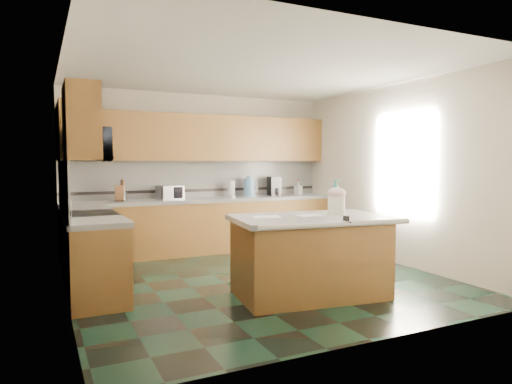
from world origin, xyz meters
TOP-DOWN VIEW (x-y plane):
  - floor at (0.00, 0.00)m, footprint 4.60×4.60m
  - ceiling at (0.00, 0.00)m, footprint 4.60×4.60m
  - wall_back at (0.00, 2.32)m, footprint 4.60×0.04m
  - wall_front at (0.00, -2.32)m, footprint 4.60×0.04m
  - wall_left at (-2.32, 0.00)m, footprint 0.04×4.60m
  - wall_right at (2.32, 0.00)m, footprint 0.04×4.60m
  - back_base_cab at (0.00, 2.00)m, footprint 4.60×0.60m
  - back_countertop at (0.00, 2.00)m, footprint 4.60×0.64m
  - back_upper_cab at (0.00, 2.13)m, footprint 4.60×0.33m
  - back_backsplash at (0.00, 2.29)m, footprint 4.60×0.02m
  - back_accent_band at (0.00, 2.28)m, footprint 4.60×0.01m
  - left_base_cab_rear at (-2.00, 1.29)m, footprint 0.60×0.82m
  - left_counter_rear at (-2.00, 1.29)m, footprint 0.64×0.82m
  - left_base_cab_front at (-2.00, -0.24)m, footprint 0.60×0.72m
  - left_counter_front at (-2.00, -0.24)m, footprint 0.64×0.72m
  - left_backsplash at (-2.29, 0.55)m, footprint 0.02×2.30m
  - left_accent_band at (-2.28, 0.55)m, footprint 0.01×2.30m
  - left_upper_cab_rear at (-2.13, 1.42)m, footprint 0.33×1.09m
  - left_upper_cab_front at (-2.13, -0.24)m, footprint 0.33×0.72m
  - range_body at (-2.00, 0.50)m, footprint 0.60×0.76m
  - range_oven_door at (-1.71, 0.50)m, footprint 0.02×0.68m
  - range_cooktop at (-2.00, 0.50)m, footprint 0.62×0.78m
  - range_handle at (-1.68, 0.50)m, footprint 0.02×0.66m
  - range_backguard at (-2.26, 0.50)m, footprint 0.06×0.76m
  - microwave at (-2.00, 0.50)m, footprint 0.50×0.73m
  - island_base at (0.22, -0.93)m, footprint 1.74×1.14m
  - island_top at (0.22, -0.93)m, footprint 1.85×1.25m
  - island_bullnose at (0.22, -1.44)m, footprint 1.72×0.28m
  - treat_jar at (0.62, -0.87)m, footprint 0.22×0.22m
  - treat_jar_lid at (0.62, -0.87)m, footprint 0.22×0.22m
  - treat_jar_knob at (0.62, -0.87)m, footprint 0.07×0.02m
  - treat_jar_knob_end_l at (0.59, -0.87)m, footprint 0.04×0.04m
  - treat_jar_knob_end_r at (0.66, -0.87)m, footprint 0.04×0.04m
  - soap_bottle_island at (0.63, -0.84)m, footprint 0.20×0.20m
  - paper_sheet_a at (0.25, -0.87)m, footprint 0.28×0.21m
  - paper_sheet_b at (-0.26, -0.78)m, footprint 0.35×0.30m
  - clamp_body at (0.35, -1.42)m, footprint 0.04×0.09m
  - clamp_handle at (0.35, -1.48)m, footprint 0.01×0.06m
  - knife_block at (-1.42, 2.05)m, footprint 0.15×0.19m
  - utensil_crock at (-1.36, 2.08)m, footprint 0.11×0.11m
  - utensil_bundle at (-1.36, 2.08)m, footprint 0.06×0.06m
  - toaster_oven at (-0.60, 2.05)m, footprint 0.44×0.35m
  - toaster_oven_door at (-0.60, 1.92)m, footprint 0.35×0.01m
  - paper_towel at (0.50, 2.10)m, footprint 0.13×0.13m
  - paper_towel_base at (0.50, 2.10)m, footprint 0.19×0.19m
  - water_jug at (0.83, 2.06)m, footprint 0.19×0.19m
  - water_jug_neck at (0.83, 2.06)m, footprint 0.09×0.09m
  - coffee_maker at (1.35, 2.08)m, footprint 0.22×0.24m
  - coffee_carafe at (1.35, 2.03)m, footprint 0.14×0.14m
  - soap_bottle_back at (1.84, 2.05)m, footprint 0.14×0.15m
  - soap_back_cap at (1.84, 2.05)m, footprint 0.02×0.02m
  - window_light_proxy at (2.29, -0.20)m, footprint 0.02×1.40m

SIDE VIEW (x-z plane):
  - floor at x=0.00m, z-range 0.00..0.00m
  - range_oven_door at x=-1.71m, z-range 0.12..0.68m
  - back_base_cab at x=0.00m, z-range 0.00..0.86m
  - left_base_cab_rear at x=-2.00m, z-range 0.00..0.86m
  - left_base_cab_front at x=-2.00m, z-range 0.00..0.86m
  - island_base at x=0.22m, z-range 0.00..0.86m
  - range_body at x=-2.00m, z-range 0.00..0.88m
  - range_handle at x=-1.68m, z-range 0.77..0.79m
  - back_countertop at x=0.00m, z-range 0.86..0.92m
  - left_counter_rear at x=-2.00m, z-range 0.86..0.92m
  - left_counter_front at x=-2.00m, z-range 0.86..0.92m
  - island_top at x=0.22m, z-range 0.86..0.92m
  - island_bullnose at x=0.22m, z-range 0.86..0.92m
  - range_cooktop at x=-2.00m, z-range 0.88..0.92m
  - clamp_handle at x=0.35m, z-range 0.90..0.92m
  - paper_sheet_a at x=0.25m, z-range 0.92..0.92m
  - paper_sheet_b at x=-0.26m, z-range 0.92..0.92m
  - paper_towel_base at x=0.50m, z-range 0.92..0.93m
  - clamp_body at x=0.35m, z-range 0.89..0.97m
  - utensil_crock at x=-1.36m, z-range 0.92..1.06m
  - coffee_carafe at x=1.35m, z-range 0.92..1.06m
  - range_backguard at x=-2.26m, z-range 0.93..1.11m
  - treat_jar at x=0.62m, z-range 0.92..1.13m
  - toaster_oven at x=-0.60m, z-range 0.92..1.15m
  - toaster_oven_door at x=-0.60m, z-range 0.94..1.13m
  - back_accent_band at x=0.00m, z-range 1.02..1.06m
  - left_accent_band at x=-2.28m, z-range 1.02..1.06m
  - knife_block at x=-1.42m, z-range 0.91..1.17m
  - soap_bottle_back at x=1.84m, z-range 0.92..1.17m
  - paper_towel at x=0.50m, z-range 0.92..1.20m
  - water_jug at x=0.83m, z-range 0.92..1.24m
  - coffee_maker at x=1.35m, z-range 0.92..1.26m
  - soap_bottle_island at x=0.63m, z-range 0.92..1.33m
  - utensil_bundle at x=-1.36m, z-range 1.06..1.26m
  - treat_jar_lid at x=0.62m, z-range 1.10..1.23m
  - soap_back_cap at x=1.84m, z-range 1.17..1.20m
  - treat_jar_knob at x=0.62m, z-range 1.20..1.22m
  - treat_jar_knob_end_l at x=0.59m, z-range 1.19..1.23m
  - treat_jar_knob_end_r at x=0.66m, z-range 1.19..1.23m
  - back_backsplash at x=0.00m, z-range 0.92..1.55m
  - left_backsplash at x=-2.29m, z-range 0.92..1.55m
  - water_jug_neck at x=0.83m, z-range 1.24..1.28m
  - wall_back at x=0.00m, z-range 0.00..2.70m
  - wall_front at x=0.00m, z-range 0.00..2.70m
  - wall_left at x=-2.32m, z-range 0.00..2.70m
  - wall_right at x=2.32m, z-range 0.00..2.70m
  - window_light_proxy at x=2.29m, z-range 0.95..2.05m
  - microwave at x=-2.00m, z-range 1.53..1.94m
  - back_upper_cab at x=0.00m, z-range 1.55..2.33m
  - left_upper_cab_rear at x=-2.13m, z-range 1.55..2.33m
  - left_upper_cab_front at x=-2.13m, z-range 1.55..2.33m
  - ceiling at x=0.00m, z-range 2.70..2.70m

